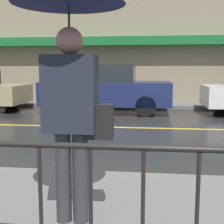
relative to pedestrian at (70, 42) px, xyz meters
name	(u,v)px	position (x,y,z in m)	size (l,w,h in m)	color
ground_plane	(154,128)	(0.79, 5.16, -1.71)	(80.00, 80.00, 0.00)	#262628
sidewalk_far	(152,104)	(0.79, 9.85, -1.65)	(28.00, 1.85, 0.12)	slate
lane_marking	(154,128)	(0.79, 5.16, -1.71)	(25.20, 0.12, 0.01)	gold
building_storefront	(153,45)	(0.79, 10.89, 0.74)	(28.00, 0.85, 4.89)	gray
railing_foreground	(170,208)	(0.79, -0.91, -1.00)	(12.00, 0.04, 0.95)	black
pedestrian	(70,42)	(0.00, 0.00, 0.00)	(0.94, 0.94, 2.10)	#333338
car_navy	(105,89)	(-0.82, 7.86, -0.91)	(4.29, 1.85, 1.60)	#19234C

